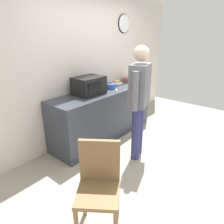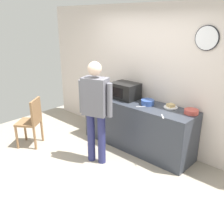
# 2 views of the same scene
# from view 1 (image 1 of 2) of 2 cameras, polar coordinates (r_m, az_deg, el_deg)

# --- Properties ---
(ground_plane) EXTENTS (6.00, 6.00, 0.00)m
(ground_plane) POSITION_cam_1_polar(r_m,az_deg,el_deg) (3.43, 13.44, -12.49)
(ground_plane) COLOR #9E9384
(back_wall) EXTENTS (5.40, 0.13, 2.60)m
(back_wall) POSITION_cam_1_polar(r_m,az_deg,el_deg) (3.86, -6.86, 12.63)
(back_wall) COLOR silver
(back_wall) RESTS_ON ground_plane
(kitchen_counter) EXTENTS (2.20, 0.62, 0.91)m
(kitchen_counter) POSITION_cam_1_polar(r_m,az_deg,el_deg) (3.84, -2.18, -0.47)
(kitchen_counter) COLOR #333842
(kitchen_counter) RESTS_ON ground_plane
(microwave) EXTENTS (0.50, 0.39, 0.30)m
(microwave) POSITION_cam_1_polar(r_m,az_deg,el_deg) (3.46, -6.52, 7.43)
(microwave) COLOR black
(microwave) RESTS_ON kitchen_counter
(sandwich_plate) EXTENTS (0.24, 0.24, 0.07)m
(sandwich_plate) POSITION_cam_1_polar(r_m,az_deg,el_deg) (4.23, 1.29, 8.30)
(sandwich_plate) COLOR white
(sandwich_plate) RESTS_ON kitchen_counter
(salad_bowl) EXTENTS (0.23, 0.23, 0.09)m
(salad_bowl) POSITION_cam_1_polar(r_m,az_deg,el_deg) (3.85, -0.54, 7.38)
(salad_bowl) COLOR #33519E
(salad_bowl) RESTS_ON kitchen_counter
(cereal_bowl) EXTENTS (0.23, 0.23, 0.07)m
(cereal_bowl) POSITION_cam_1_polar(r_m,az_deg,el_deg) (4.51, 4.80, 9.26)
(cereal_bowl) COLOR #C64C42
(cereal_bowl) RESTS_ON kitchen_counter
(fork_utensil) EXTENTS (0.13, 0.14, 0.01)m
(fork_utensil) POSITION_cam_1_polar(r_m,az_deg,el_deg) (3.74, 1.24, 6.30)
(fork_utensil) COLOR silver
(fork_utensil) RESTS_ON kitchen_counter
(spoon_utensil) EXTENTS (0.13, 0.14, 0.01)m
(spoon_utensil) POSITION_cam_1_polar(r_m,az_deg,el_deg) (4.07, 7.47, 7.39)
(spoon_utensil) COLOR silver
(spoon_utensil) RESTS_ON kitchen_counter
(person_standing) EXTENTS (0.56, 0.35, 1.73)m
(person_standing) POSITION_cam_1_polar(r_m,az_deg,el_deg) (3.02, 7.71, 4.53)
(person_standing) COLOR navy
(person_standing) RESTS_ON ground_plane
(wooden_chair) EXTENTS (0.56, 0.56, 0.94)m
(wooden_chair) POSITION_cam_1_polar(r_m,az_deg,el_deg) (2.07, -3.75, -19.47)
(wooden_chair) COLOR olive
(wooden_chair) RESTS_ON ground_plane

